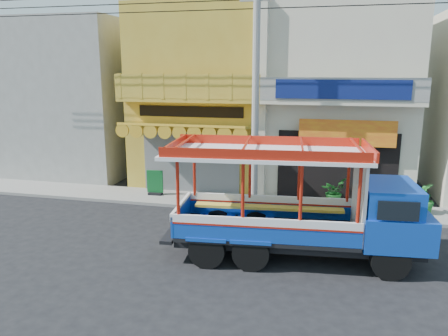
# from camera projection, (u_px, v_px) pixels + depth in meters

# --- Properties ---
(ground) EXTENTS (90.00, 90.00, 0.00)m
(ground) POSITION_uv_depth(u_px,v_px,m) (268.00, 247.00, 13.25)
(ground) COLOR black
(ground) RESTS_ON ground
(sidewalk) EXTENTS (30.00, 2.00, 0.12)m
(sidewalk) POSITION_uv_depth(u_px,v_px,m) (282.00, 206.00, 17.03)
(sidewalk) COLOR slate
(sidewalk) RESTS_ON ground
(shophouse_left) EXTENTS (6.00, 7.50, 8.24)m
(shophouse_left) POSITION_uv_depth(u_px,v_px,m) (209.00, 94.00, 20.78)
(shophouse_left) COLOR #B28D27
(shophouse_left) RESTS_ON ground
(shophouse_right) EXTENTS (6.00, 6.75, 8.24)m
(shophouse_right) POSITION_uv_depth(u_px,v_px,m) (339.00, 96.00, 19.44)
(shophouse_right) COLOR beige
(shophouse_right) RESTS_ON ground
(party_pilaster) EXTENTS (0.35, 0.30, 8.00)m
(party_pilaster) POSITION_uv_depth(u_px,v_px,m) (262.00, 102.00, 17.18)
(party_pilaster) COLOR beige
(party_pilaster) RESTS_ON ground
(filler_building_left) EXTENTS (6.00, 6.00, 7.60)m
(filler_building_left) POSITION_uv_depth(u_px,v_px,m) (78.00, 98.00, 22.46)
(filler_building_left) COLOR gray
(filler_building_left) RESTS_ON ground
(utility_pole) EXTENTS (28.00, 0.26, 9.00)m
(utility_pole) POSITION_uv_depth(u_px,v_px,m) (260.00, 76.00, 15.45)
(utility_pole) COLOR gray
(utility_pole) RESTS_ON ground
(songthaew_truck) EXTENTS (7.31, 2.91, 3.33)m
(songthaew_truck) POSITION_uv_depth(u_px,v_px,m) (315.00, 205.00, 12.04)
(songthaew_truck) COLOR black
(songthaew_truck) RESTS_ON ground
(green_sign) EXTENTS (0.68, 0.35, 1.04)m
(green_sign) POSITION_uv_depth(u_px,v_px,m) (155.00, 184.00, 18.24)
(green_sign) COLOR black
(green_sign) RESTS_ON sidewalk
(potted_plant_a) EXTENTS (1.17, 1.22, 1.06)m
(potted_plant_a) POSITION_uv_depth(u_px,v_px,m) (334.00, 191.00, 16.91)
(potted_plant_a) COLOR #1B6120
(potted_plant_a) RESTS_ON sidewalk
(potted_plant_b) EXTENTS (0.74, 0.76, 1.08)m
(potted_plant_b) POSITION_uv_depth(u_px,v_px,m) (410.00, 199.00, 15.86)
(potted_plant_b) COLOR #1B6120
(potted_plant_b) RESTS_ON sidewalk
(potted_plant_c) EXTENTS (0.75, 0.75, 1.13)m
(potted_plant_c) POSITION_uv_depth(u_px,v_px,m) (425.00, 198.00, 15.83)
(potted_plant_c) COLOR #1B6120
(potted_plant_c) RESTS_ON sidewalk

